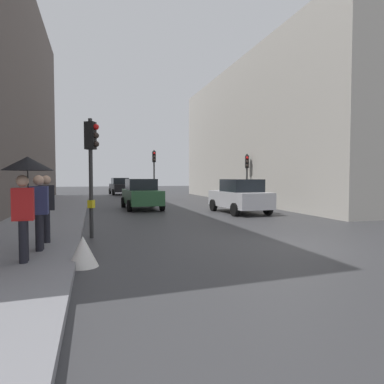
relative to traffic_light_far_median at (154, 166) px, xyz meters
name	(u,v)px	position (x,y,z in m)	size (l,w,h in m)	color
ground_plane	(279,245)	(0.32, -18.48, -2.74)	(120.00, 120.00, 0.00)	#38383A
sidewalk_kerb	(43,223)	(-6.54, -12.48, -2.66)	(3.10, 40.00, 0.16)	gray
building_facade_right	(302,136)	(11.64, -2.44, 2.48)	(12.00, 25.04, 10.42)	#B2ADA3
traffic_light_far_median	(154,166)	(0.00, 0.00, 0.00)	(0.25, 0.43, 3.97)	#2D2D2D
traffic_light_near_right	(91,156)	(-4.67, -15.92, -0.20)	(0.45, 0.35, 3.67)	#2D2D2D
traffic_light_mid_street	(247,170)	(5.33, -5.63, -0.38)	(0.33, 0.45, 3.41)	#2D2D2D
car_green_estate	(142,194)	(-1.91, -6.76, -1.86)	(2.14, 4.26, 1.76)	#2D6038
car_silver_hatchback	(240,196)	(2.70, -10.43, -1.86)	(2.18, 4.28, 1.76)	#BCBCC1
car_dark_suv	(120,186)	(-1.87, 10.31, -1.86)	(2.27, 4.33, 1.76)	black
pedestrian_with_umbrella	(26,179)	(-5.93, -19.36, -0.90)	(1.00, 1.00, 2.14)	black
pedestrian_with_grey_backpack	(37,208)	(-5.90, -18.25, -1.57)	(0.60, 0.36, 1.77)	black
pedestrian_in_dark_coat	(47,206)	(-5.82, -17.18, -1.61)	(0.42, 0.36, 1.77)	black
warning_sign_triangle	(83,251)	(-4.85, -19.45, -2.41)	(0.64, 0.64, 0.65)	silver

